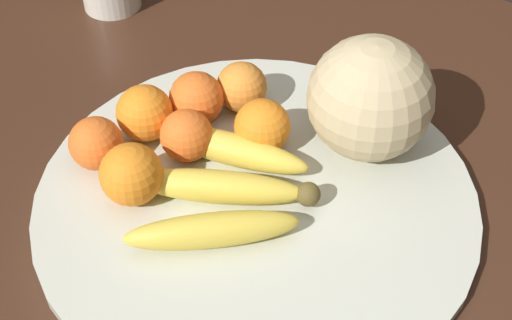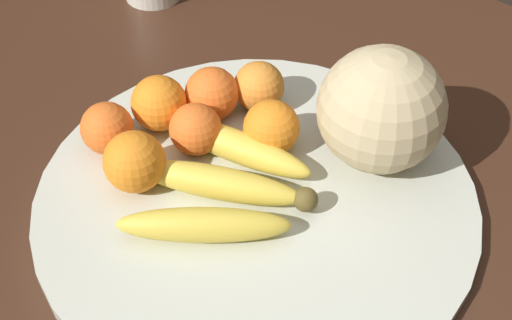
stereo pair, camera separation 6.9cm
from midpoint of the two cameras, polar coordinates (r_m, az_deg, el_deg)
name	(u,v)px [view 2 (the right image)]	position (r m, az deg, el deg)	size (l,w,h in m)	color
kitchen_table	(248,284)	(0.79, 1.90, -10.01)	(1.39, 1.10, 0.74)	#3D2316
fruit_bowl	(256,199)	(0.74, 2.70, -3.25)	(0.46, 0.46, 0.01)	beige
melon	(381,109)	(0.74, 12.66, 3.84)	(0.13, 0.13, 0.13)	#C6B284
banana_bunch	(222,183)	(0.72, 0.01, -1.97)	(0.22, 0.21, 0.03)	brown
orange_front_left	(212,94)	(0.80, -1.06, 5.21)	(0.06, 0.06, 0.06)	orange
orange_front_right	(134,162)	(0.72, -7.02, -0.28)	(0.06, 0.06, 0.06)	orange
orange_mid_center	(259,86)	(0.81, 2.70, 5.79)	(0.06, 0.06, 0.06)	orange
orange_back_left	(271,128)	(0.76, 3.86, 2.46)	(0.06, 0.06, 0.06)	orange
orange_back_right	(159,103)	(0.79, -5.28, 4.44)	(0.06, 0.06, 0.06)	orange
orange_top_small	(107,128)	(0.77, -9.32, 2.40)	(0.06, 0.06, 0.06)	orange
orange_side_extra	(196,129)	(0.76, -2.25, 2.35)	(0.06, 0.06, 0.06)	orange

